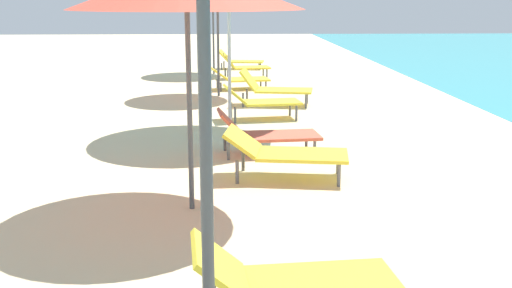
% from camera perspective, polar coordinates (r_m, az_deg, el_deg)
% --- Properties ---
extents(lounger_third_shoreside, '(1.34, 0.68, 0.56)m').
position_cam_1_polar(lounger_third_shoreside, '(3.95, 3.40, -12.44)').
color(lounger_third_shoreside, yellow).
rests_on(lounger_third_shoreside, ground).
extents(lounger_fourth_shoreside, '(1.46, 0.82, 0.57)m').
position_cam_1_polar(lounger_fourth_shoreside, '(6.96, 2.67, -0.69)').
color(lounger_fourth_shoreside, yellow).
rests_on(lounger_fourth_shoreside, ground).
extents(lounger_fifth_shoreside, '(1.34, 0.73, 0.59)m').
position_cam_1_polar(lounger_fifth_shoreside, '(10.36, 0.45, 4.06)').
color(lounger_fifth_shoreside, yellow).
rests_on(lounger_fifth_shoreside, ground).
extents(lounger_fifth_inland, '(1.38, 0.72, 0.59)m').
position_cam_1_polar(lounger_fifth_inland, '(8.06, 0.91, 1.06)').
color(lounger_fifth_inland, '#D8593F').
rests_on(lounger_fifth_inland, ground).
extents(lounger_sixth_shoreside, '(1.35, 0.83, 0.48)m').
position_cam_1_polar(lounger_sixth_shoreside, '(13.85, -1.57, 6.15)').
color(lounger_sixth_shoreside, yellow).
rests_on(lounger_sixth_shoreside, ground).
extents(lounger_sixth_inland, '(1.44, 0.85, 0.68)m').
position_cam_1_polar(lounger_sixth_inland, '(11.74, 1.64, 5.25)').
color(lounger_sixth_inland, yellow).
rests_on(lounger_sixth_inland, ground).
extents(lounger_farthest_shoreside, '(1.35, 0.74, 0.55)m').
position_cam_1_polar(lounger_farthest_shoreside, '(17.80, -1.52, 7.80)').
color(lounger_farthest_shoreside, yellow).
rests_on(lounger_farthest_shoreside, ground).
extents(lounger_farthest_inland, '(1.23, 0.73, 0.63)m').
position_cam_1_polar(lounger_farthest_inland, '(15.69, -1.06, 7.26)').
color(lounger_farthest_inland, yellow).
rests_on(lounger_farthest_inland, ground).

